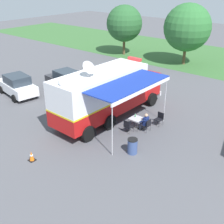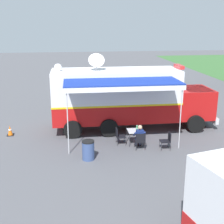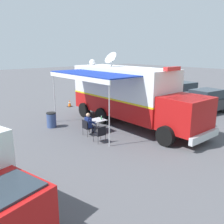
# 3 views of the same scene
# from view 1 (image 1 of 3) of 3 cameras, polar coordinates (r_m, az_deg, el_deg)

# --- Properties ---
(ground_plane) EXTENTS (100.00, 100.00, 0.00)m
(ground_plane) POSITION_cam_1_polar(r_m,az_deg,el_deg) (19.84, -2.17, -1.67)
(ground_plane) COLOR #515156
(grass_verge) EXTENTS (80.00, 14.00, 0.01)m
(grass_verge) POSITION_cam_1_polar(r_m,az_deg,el_deg) (36.96, 20.32, 9.78)
(grass_verge) COLOR #386633
(grass_verge) RESTS_ON ground
(lot_stripe) EXTENTS (0.17, 4.80, 0.01)m
(lot_stripe) POSITION_cam_1_polar(r_m,az_deg,el_deg) (20.90, -6.91, -0.35)
(lot_stripe) COLOR silver
(lot_stripe) RESTS_ON ground
(command_truck) EXTENTS (4.91, 9.51, 4.53)m
(command_truck) POSITION_cam_1_polar(r_m,az_deg,el_deg) (19.52, -0.71, 4.14)
(command_truck) COLOR #B71414
(command_truck) RESTS_ON ground
(folding_table) EXTENTS (0.81, 0.81, 0.73)m
(folding_table) POSITION_cam_1_polar(r_m,az_deg,el_deg) (18.59, 4.92, -1.40)
(folding_table) COLOR silver
(folding_table) RESTS_ON ground
(water_bottle) EXTENTS (0.07, 0.07, 0.22)m
(water_bottle) POSITION_cam_1_polar(r_m,az_deg,el_deg) (18.70, 4.70, -0.67)
(water_bottle) COLOR #3F9959
(water_bottle) RESTS_ON folding_table
(folding_chair_at_table) EXTENTS (0.48, 0.48, 0.87)m
(folding_chair_at_table) POSITION_cam_1_polar(r_m,az_deg,el_deg) (18.32, 7.05, -2.49)
(folding_chair_at_table) COLOR black
(folding_chair_at_table) RESTS_ON ground
(folding_chair_beside_table) EXTENTS (0.48, 0.48, 0.87)m
(folding_chair_beside_table) POSITION_cam_1_polar(r_m,az_deg,el_deg) (18.07, 3.20, -2.74)
(folding_chair_beside_table) COLOR black
(folding_chair_beside_table) RESTS_ON ground
(folding_chair_spare_by_truck) EXTENTS (0.52, 0.52, 0.87)m
(folding_chair_spare_by_truck) POSITION_cam_1_polar(r_m,az_deg,el_deg) (19.29, 9.53, -1.15)
(folding_chair_spare_by_truck) COLOR black
(folding_chair_spare_by_truck) RESTS_ON ground
(seated_responder) EXTENTS (0.66, 0.55, 1.25)m
(seated_responder) POSITION_cam_1_polar(r_m,az_deg,el_deg) (18.35, 6.59, -1.93)
(seated_responder) COLOR navy
(seated_responder) RESTS_ON ground
(trash_bin) EXTENTS (0.57, 0.57, 0.91)m
(trash_bin) POSITION_cam_1_polar(r_m,az_deg,el_deg) (16.11, 4.13, -6.84)
(trash_bin) COLOR #384C7F
(trash_bin) RESTS_ON ground
(traffic_cone) EXTENTS (0.36, 0.36, 0.58)m
(traffic_cone) POSITION_cam_1_polar(r_m,az_deg,el_deg) (16.16, -15.86, -8.51)
(traffic_cone) COLOR black
(traffic_cone) RESTS_ON ground
(car_behind_truck) EXTENTS (4.42, 2.48, 1.76)m
(car_behind_truck) POSITION_cam_1_polar(r_m,az_deg,el_deg) (25.06, -18.50, 5.12)
(car_behind_truck) COLOR silver
(car_behind_truck) RESTS_ON ground
(car_far_corner) EXTENTS (4.37, 2.36, 1.76)m
(car_far_corner) POSITION_cam_1_polar(r_m,az_deg,el_deg) (25.22, -9.10, 6.27)
(car_far_corner) COLOR #2D2D33
(car_far_corner) RESTS_ON ground
(tree_far_left) EXTENTS (4.42, 4.42, 6.07)m
(tree_far_left) POSITION_cam_1_polar(r_m,az_deg,el_deg) (36.72, 2.50, 17.35)
(tree_far_left) COLOR brown
(tree_far_left) RESTS_ON ground
(tree_left_of_centre) EXTENTS (5.13, 5.13, 6.64)m
(tree_left_of_centre) POSITION_cam_1_polar(r_m,az_deg,el_deg) (33.16, 14.90, 16.07)
(tree_left_of_centre) COLOR brown
(tree_left_of_centre) RESTS_ON ground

